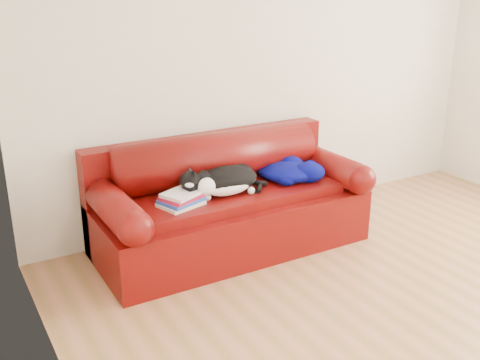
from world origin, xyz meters
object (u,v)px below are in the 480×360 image
Objects in this scene: cat at (226,181)px; blanket at (290,171)px; sofa_base at (231,219)px; book_stack at (182,199)px.

cat is 1.34× the size of blanket.
sofa_base is at bearing 174.28° from blanket.
book_stack is 0.62× the size of blanket.
book_stack is at bearing 176.80° from cat.
cat is at bearing -135.07° from sofa_base.
blanket is (0.99, 0.08, 0.02)m from book_stack.
book_stack reaches higher than sofa_base.
cat reaches higher than blanket.
blanket reaches higher than sofa_base.
sofa_base is 0.39m from cat.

